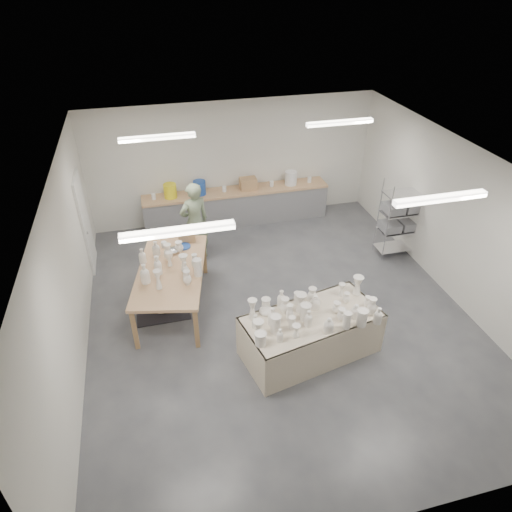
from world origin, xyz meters
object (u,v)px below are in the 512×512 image
object	(u,v)px
work_table	(172,266)
potter	(195,222)
red_stool	(195,240)
drying_table	(310,333)

from	to	relation	value
work_table	potter	size ratio (longest dim) A/B	1.41
red_stool	work_table	bearing A→B (deg)	-109.48
work_table	potter	world-z (taller)	potter
potter	red_stool	xyz separation A→B (m)	(-0.00, 0.27, -0.61)
drying_table	work_table	size ratio (longest dim) A/B	0.95
drying_table	red_stool	bearing A→B (deg)	99.35
drying_table	work_table	xyz separation A→B (m)	(-2.08, 1.88, 0.46)
drying_table	potter	world-z (taller)	potter
red_stool	drying_table	bearing A→B (deg)	-68.74
potter	work_table	bearing A→B (deg)	49.14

